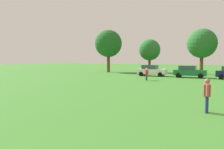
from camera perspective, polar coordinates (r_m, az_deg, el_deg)
ground_plane at (r=30.56m, az=11.71°, el=-1.14°), size 160.00×160.00×0.00m
adult_bystander at (r=12.24m, az=22.24°, el=-4.07°), size 0.35×0.80×1.68m
bystander_near_trees at (r=28.61m, az=8.44°, el=0.37°), size 0.37×0.71×1.52m
parked_car_white_0 at (r=35.91m, az=9.65°, el=1.00°), size 4.30×2.02×1.68m
parked_car_green_1 at (r=34.17m, az=18.41°, el=0.71°), size 4.30×2.02×1.68m
tree_far_left at (r=45.84m, az=-0.88°, el=7.55°), size 5.29×5.29×8.24m
tree_left at (r=45.62m, az=9.19°, el=5.95°), size 4.10×4.10×6.39m
tree_center_left at (r=42.05m, az=21.14°, el=7.09°), size 4.92×4.92×7.66m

